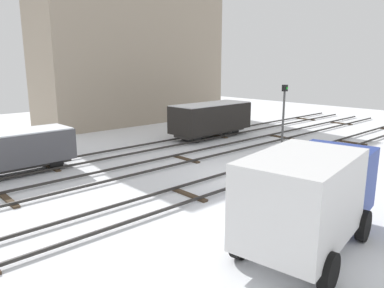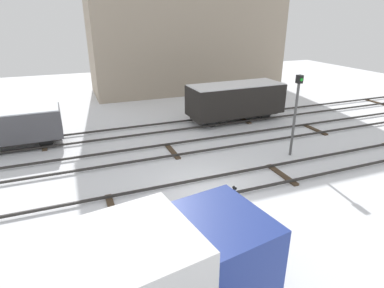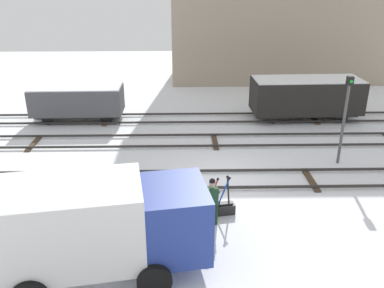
% 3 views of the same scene
% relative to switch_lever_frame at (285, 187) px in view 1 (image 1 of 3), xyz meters
% --- Properties ---
extents(ground_plane, '(60.00, 60.00, 0.00)m').
position_rel_switch_lever_frame_xyz_m(ground_plane, '(0.55, 2.38, -0.25)').
color(ground_plane, white).
extents(track_main_line, '(44.00, 1.94, 0.18)m').
position_rel_switch_lever_frame_xyz_m(track_main_line, '(0.55, 2.38, -0.14)').
color(track_main_line, '#2D2B28').
rests_on(track_main_line, ground_plane).
extents(track_siding_near, '(44.00, 1.94, 0.18)m').
position_rel_switch_lever_frame_xyz_m(track_siding_near, '(0.55, 6.46, -0.14)').
color(track_siding_near, '#2D2B28').
rests_on(track_siding_near, ground_plane).
extents(track_siding_far, '(44.00, 1.94, 0.18)m').
position_rel_switch_lever_frame_xyz_m(track_siding_far, '(0.55, 9.82, -0.14)').
color(track_siding_far, '#2D2B28').
rests_on(track_siding_far, ground_plane).
extents(switch_lever_frame, '(1.56, 0.62, 1.45)m').
position_rel_switch_lever_frame_xyz_m(switch_lever_frame, '(0.00, 0.00, 0.00)').
color(switch_lever_frame, black).
rests_on(switch_lever_frame, ground_plane).
extents(rail_worker, '(0.61, 0.72, 1.69)m').
position_rel_switch_lever_frame_xyz_m(rail_worker, '(-0.09, -0.56, 0.69)').
color(rail_worker, black).
rests_on(rail_worker, ground_plane).
extents(delivery_truck, '(5.65, 3.08, 2.73)m').
position_rel_switch_lever_frame_xyz_m(delivery_truck, '(-3.12, -2.80, 1.31)').
color(delivery_truck, navy).
rests_on(delivery_truck, ground_plane).
extents(signal_post, '(0.24, 0.32, 3.83)m').
position_rel_switch_lever_frame_xyz_m(signal_post, '(5.74, 4.01, 2.10)').
color(signal_post, '#4C4C4C').
rests_on(signal_post, ground_plane).
extents(apartment_building, '(16.77, 5.56, 12.36)m').
position_rel_switch_lever_frame_xyz_m(apartment_building, '(6.46, 19.86, 5.93)').
color(apartment_building, gray).
rests_on(apartment_building, ground_plane).
extents(freight_car_near_switch, '(4.95, 2.06, 1.98)m').
position_rel_switch_lever_frame_xyz_m(freight_car_near_switch, '(-6.82, 9.82, 0.92)').
color(freight_car_near_switch, '#2D2B28').
rests_on(freight_car_near_switch, ground_plane).
extents(freight_car_far_end, '(6.03, 2.43, 2.34)m').
position_rel_switch_lever_frame_xyz_m(freight_car_far_end, '(5.86, 9.82, 1.10)').
color(freight_car_far_end, '#2D2B28').
rests_on(freight_car_far_end, ground_plane).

